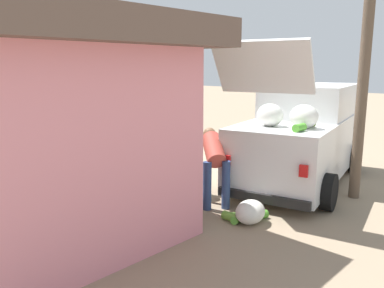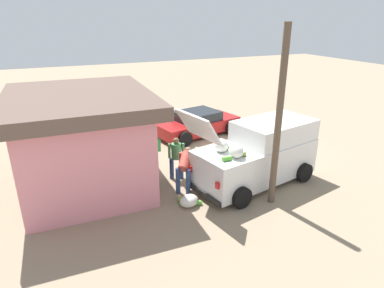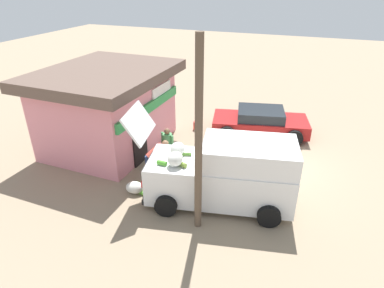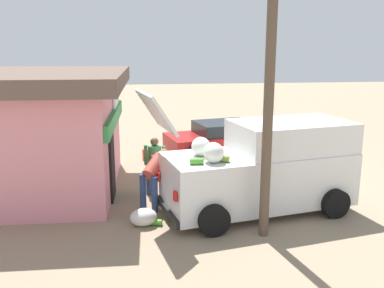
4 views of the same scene
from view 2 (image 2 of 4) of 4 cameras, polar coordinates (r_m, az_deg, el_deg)
The scene contains 9 objects.
ground_plane at distance 14.55m, azimuth 7.55°, elevation -0.93°, with size 60.00×60.00×0.00m, color gray.
storefront_bar at distance 11.42m, azimuth -18.10°, elevation 0.78°, with size 5.52×4.57×3.17m.
delivery_van at distance 11.54m, azimuth 11.43°, elevation -1.64°, with size 2.81×5.11×2.91m.
parked_sedan at distance 16.09m, azimuth 0.87°, elevation 3.56°, with size 2.84×4.36×1.16m.
vendor_standing at distance 11.56m, azimuth -2.71°, elevation -1.98°, with size 0.43×0.54×1.54m.
customer_bending at distance 10.79m, azimuth -1.22°, elevation -3.78°, with size 0.79×0.77×1.38m.
unloaded_banana_pile at distance 10.23m, azimuth -0.60°, elevation -9.73°, with size 0.71×0.74×0.38m.
paint_bucket at distance 14.85m, azimuth -8.05°, elevation 0.28°, with size 0.30×0.30×0.38m, color #BF3F33.
utility_pole at distance 9.77m, azimuth 14.63°, elevation 3.94°, with size 0.20×0.20×5.28m, color brown.
Camera 2 is at (-11.49, 7.09, 5.41)m, focal length 31.09 mm.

